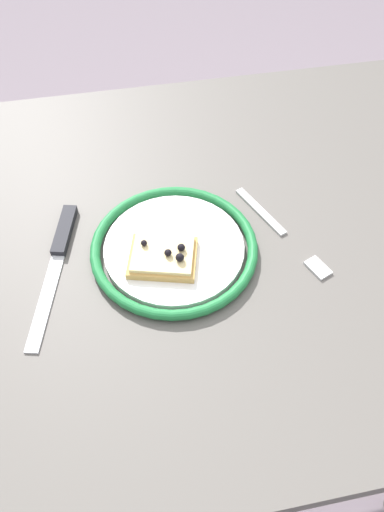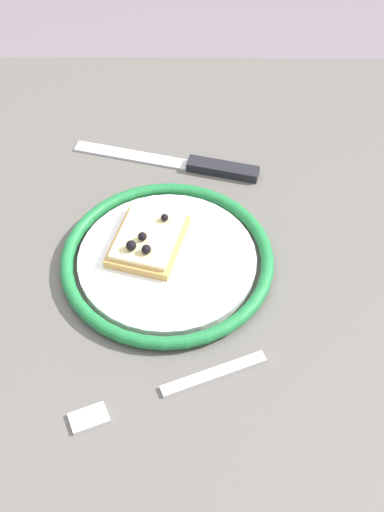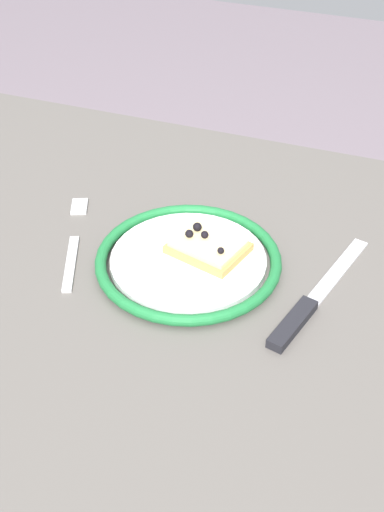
{
  "view_description": "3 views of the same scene",
  "coord_description": "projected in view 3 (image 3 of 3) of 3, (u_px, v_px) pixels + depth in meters",
  "views": [
    {
      "loc": [
        0.11,
        0.46,
        1.25
      ],
      "look_at": [
        0.03,
        0.06,
        0.72
      ],
      "focal_mm": 34.26,
      "sensor_mm": 36.0,
      "label": 1
    },
    {
      "loc": [
        -0.45,
        0.0,
        1.31
      ],
      "look_at": [
        0.04,
        0.01,
        0.73
      ],
      "focal_mm": 49.78,
      "sensor_mm": 36.0,
      "label": 2
    },
    {
      "loc": [
        0.3,
        -0.61,
        1.27
      ],
      "look_at": [
        0.06,
        0.02,
        0.73
      ],
      "focal_mm": 49.21,
      "sensor_mm": 36.0,
      "label": 3
    }
  ],
  "objects": [
    {
      "name": "pizza_slice_near",
      "position": [
        208.0,
        246.0,
        0.89
      ],
      "size": [
        0.11,
        0.09,
        0.03
      ],
      "color": "tan",
      "rests_on": "plate"
    },
    {
      "name": "knife",
      "position": [
        306.0,
        309.0,
        0.82
      ],
      "size": [
        0.08,
        0.24,
        0.01
      ],
      "color": "silver",
      "rests_on": "dining_table"
    },
    {
      "name": "dining_table",
      "position": [
        143.0,
        328.0,
        0.95
      ],
      "size": [
        0.91,
        0.76,
        0.7
      ],
      "color": "#5B5651",
      "rests_on": "ground_plane"
    },
    {
      "name": "plate",
      "position": [
        188.0,
        260.0,
        0.89
      ],
      "size": [
        0.24,
        0.24,
        0.02
      ],
      "color": "white",
      "rests_on": "dining_table"
    },
    {
      "name": "fork",
      "position": [
        74.0,
        241.0,
        0.93
      ],
      "size": [
        0.09,
        0.19,
        0.0
      ],
      "color": "silver",
      "rests_on": "dining_table"
    }
  ]
}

